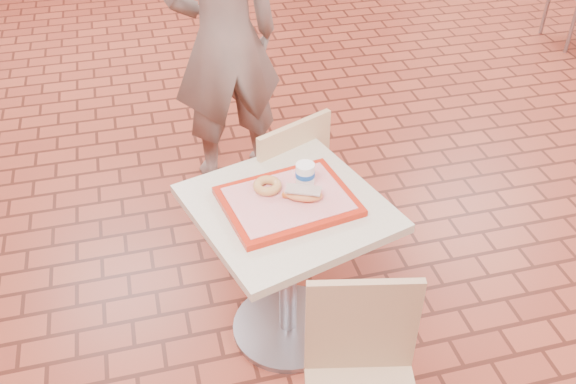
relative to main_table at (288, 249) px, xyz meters
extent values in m
cube|color=maroon|center=(1.06, 0.85, -0.49)|extent=(8.00, 10.00, 0.01)
cube|color=beige|center=(0.00, 0.00, 0.22)|extent=(0.70, 0.70, 0.04)
cylinder|color=gray|center=(0.00, 0.00, -0.15)|extent=(0.08, 0.08, 0.70)
cylinder|color=gray|center=(0.00, 0.00, -0.48)|extent=(0.50, 0.50, 0.03)
cube|color=tan|center=(0.11, -0.56, 0.12)|extent=(0.38, 0.11, 0.42)
cube|color=#DBB783|center=(0.06, 0.55, -0.09)|extent=(0.51, 0.51, 0.04)
cube|color=#DBB783|center=(0.13, 0.39, 0.14)|extent=(0.37, 0.18, 0.43)
cylinder|color=gray|center=(0.14, 0.77, -0.30)|extent=(0.03, 0.03, 0.38)
cylinder|color=gray|center=(-0.16, 0.64, -0.30)|extent=(0.03, 0.03, 0.38)
cylinder|color=gray|center=(0.28, 0.46, -0.30)|extent=(0.03, 0.03, 0.38)
cylinder|color=gray|center=(-0.03, 0.33, -0.30)|extent=(0.03, 0.03, 0.38)
imported|color=#74625A|center=(-0.01, 1.29, 0.36)|extent=(0.67, 0.48, 1.71)
cube|color=#B11F0D|center=(0.00, 0.00, 0.25)|extent=(0.49, 0.38, 0.03)
cube|color=#E18585|center=(0.00, 0.00, 0.27)|extent=(0.44, 0.33, 0.00)
torus|color=#C38747|center=(-0.06, 0.07, 0.29)|extent=(0.15, 0.15, 0.04)
ellipsoid|color=#DA793F|center=(0.06, -0.02, 0.29)|extent=(0.17, 0.13, 0.04)
cube|color=white|center=(0.06, -0.02, 0.31)|extent=(0.15, 0.11, 0.01)
ellipsoid|color=#BB511A|center=(0.00, 0.01, 0.28)|extent=(0.04, 0.03, 0.02)
cylinder|color=white|center=(0.09, 0.07, 0.32)|extent=(0.07, 0.07, 0.10)
cylinder|color=blue|center=(0.09, 0.07, 0.32)|extent=(0.08, 0.08, 0.02)
cylinder|color=gray|center=(2.91, 2.22, -0.28)|extent=(0.03, 0.03, 0.44)
cylinder|color=gray|center=(2.92, 2.60, -0.28)|extent=(0.03, 0.03, 0.44)
camera|label=1|loc=(-0.49, -1.88, 1.81)|focal=40.00mm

